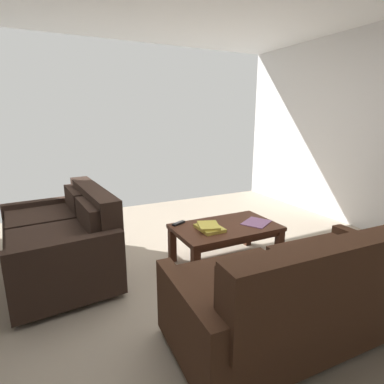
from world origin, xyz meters
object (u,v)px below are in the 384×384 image
tv_remote (179,223)px  loveseat_near (63,239)px  book_stack (209,227)px  coffee_table (226,232)px  loose_magazine (256,223)px  sofa_main (302,293)px

tv_remote → loveseat_near: bearing=-12.4°
book_stack → coffee_table: bearing=-173.6°
loveseat_near → coffee_table: 1.58m
loveseat_near → coffee_table: loveseat_near is taller
loveseat_near → loose_magazine: 1.92m
coffee_table → loose_magazine: 0.35m
sofa_main → tv_remote: 1.45m
loveseat_near → loose_magazine: (-1.83, 0.56, 0.05)m
coffee_table → sofa_main: bearing=83.0°
sofa_main → loose_magazine: bearing=-113.3°
tv_remote → loose_magazine: size_ratio=0.56×
loveseat_near → loose_magazine: bearing=163.0°
sofa_main → loveseat_near: size_ratio=1.16×
coffee_table → tv_remote: bearing=-31.6°
sofa_main → tv_remote: sofa_main is taller
sofa_main → loose_magazine: 1.21m
loveseat_near → book_stack: (-1.30, 0.52, 0.08)m
book_stack → loose_magazine: size_ratio=1.00×
tv_remote → loose_magazine: tv_remote is taller
loveseat_near → book_stack: size_ratio=5.19×
loveseat_near → book_stack: bearing=158.3°
book_stack → tv_remote: book_stack is taller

